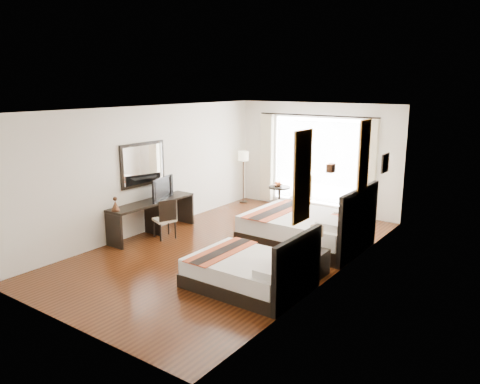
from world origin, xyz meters
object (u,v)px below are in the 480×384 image
Objects in this scene: bed_far at (308,229)px; television at (159,188)px; side_table at (279,199)px; vase at (313,246)px; console_desk at (153,218)px; window_chair at (300,205)px; table_lamp at (317,232)px; nightstand at (315,263)px; desk_chair at (165,226)px; fruit_bowl at (278,185)px; bed_near at (252,271)px; floor_lamp at (243,160)px.

bed_far reaches higher than television.
vase is at bearing -51.63° from side_table.
side_table is (1.26, 3.33, -0.05)m from console_desk.
side_table is at bearing -122.57° from window_chair.
window_chair reaches higher than console_desk.
side_table is at bearing 129.64° from table_lamp.
window_chair is at bearing -19.78° from side_table.
nightstand is 0.21× the size of console_desk.
console_desk is at bearing 178.52° from vase.
bed_far is at bearing -131.19° from desk_chair.
vase is 0.16× the size of television.
console_desk is at bearing 159.15° from television.
nightstand is 0.54× the size of television.
fruit_bowl is at bearing -82.44° from desk_chair.
bed_far reaches higher than nightstand.
window_chair is (1.62, 3.09, 0.05)m from desk_chair.
side_table reaches higher than nightstand.
bed_near is at bearing 5.03° from window_chair.
vase is at bearing -76.50° from table_lamp.
console_desk reaches higher than vase.
table_lamp is at bearing -57.17° from bed_far.
bed_far is 2.26× the size of window_chair.
floor_lamp is 2.23× the size of side_table.
table_lamp is at bearing 1.62° from console_desk.
television is (-3.96, 0.32, 0.44)m from vase.
desk_chair is at bearing -177.48° from table_lamp.
television reaches higher than fruit_bowl.
side_table is at bearing 35.83° from fruit_bowl.
bed_far reaches higher than vase.
nightstand is at bearing 100.55° from vase.
vase is 3.58m from desk_chair.
fruit_bowl is (1.23, 3.30, 0.30)m from console_desk.
window_chair is at bearing -12.50° from floor_lamp.
bed_near is 3.63m from television.
table_lamp is at bearing 20.02° from window_chair.
television is at bearing 178.40° from table_lamp.
bed_far is 2.73× the size of television.
table_lamp is 3.92m from television.
nightstand is 0.53× the size of desk_chair.
desk_chair is at bearing -139.58° from television.
window_chair reaches higher than nightstand.
console_desk reaches higher than side_table.
vase is 4.00m from television.
table_lamp is 0.42× the size of television.
television is (-3.94, 0.21, 0.78)m from nightstand.
bed_far is 3.88m from floor_lamp.
bed_far reaches higher than desk_chair.
floor_lamp is 1.38× the size of window_chair.
bed_far is 3.37m from television.
window_chair is (2.01, 2.83, -0.69)m from television.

